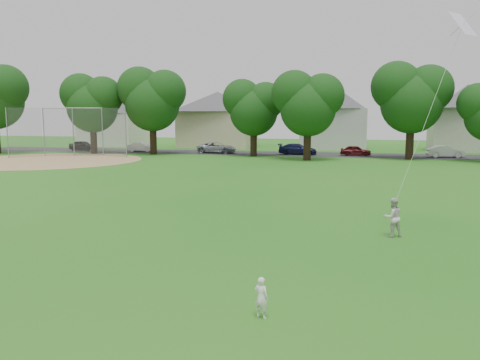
% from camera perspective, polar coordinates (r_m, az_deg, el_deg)
% --- Properties ---
extents(ground, '(160.00, 160.00, 0.00)m').
position_cam_1_polar(ground, '(12.29, -1.41, -11.94)').
color(ground, '#1C6216').
rests_on(ground, ground).
extents(street, '(90.00, 7.00, 0.01)m').
position_cam_1_polar(street, '(53.41, 10.77, 3.07)').
color(street, '#2D2D30').
rests_on(street, ground).
extents(dirt_infield, '(18.00, 18.00, 0.02)m').
position_cam_1_polar(dirt_infield, '(48.97, -22.43, 2.23)').
color(dirt_infield, '#9E7F51').
rests_on(dirt_infield, ground).
extents(toddler, '(0.37, 0.30, 0.88)m').
position_cam_1_polar(toddler, '(9.93, 2.61, -14.11)').
color(toddler, white).
rests_on(toddler, ground).
extents(older_boy, '(0.83, 0.76, 1.37)m').
position_cam_1_polar(older_boy, '(17.09, 18.11, -4.34)').
color(older_boy, silver).
rests_on(older_boy, ground).
extents(kite, '(1.54, 1.18, 6.71)m').
position_cam_1_polar(kite, '(17.02, 21.83, 6.92)').
color(kite, white).
rests_on(kite, ground).
extents(baseball_backstop, '(11.15, 4.93, 5.13)m').
position_cam_1_polar(baseball_backstop, '(52.95, -19.82, 5.49)').
color(baseball_backstop, gray).
rests_on(baseball_backstop, ground).
extents(tree_row, '(84.60, 9.70, 11.59)m').
position_cam_1_polar(tree_row, '(47.65, 12.22, 10.39)').
color(tree_row, black).
rests_on(tree_row, ground).
extents(parked_cars, '(71.68, 2.23, 1.26)m').
position_cam_1_polar(parked_cars, '(52.28, 14.67, 3.52)').
color(parked_cars, black).
rests_on(parked_cars, ground).
extents(house_row, '(76.99, 14.20, 10.46)m').
position_cam_1_polar(house_row, '(63.18, 12.79, 8.15)').
color(house_row, white).
rests_on(house_row, ground).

